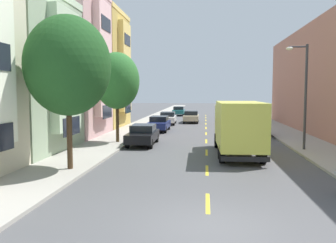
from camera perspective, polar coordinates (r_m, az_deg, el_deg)
ground_plane at (r=39.77m, az=6.18°, el=-0.62°), size 160.00×160.00×0.00m
sidewalk_left at (r=38.41m, az=-4.46°, el=-0.69°), size 3.20×120.00×0.14m
sidewalk_right at (r=38.46m, az=16.83°, el=-0.87°), size 3.20×120.00×0.14m
lane_centerline_dashes at (r=34.30m, az=6.20°, el=-1.47°), size 0.14×47.20×0.01m
townhouse_third_rose at (r=31.40m, az=-19.98°, el=8.54°), size 10.96×7.62×12.26m
townhouse_fourth_mustard at (r=38.54m, az=-14.71°, el=7.78°), size 10.77×7.62×12.09m
street_tree_nearest at (r=16.91m, az=-15.96°, el=8.68°), size 3.94×3.94×7.09m
street_tree_second at (r=25.47m, az=-8.30°, el=6.56°), size 3.22×3.22×6.43m
street_lamp at (r=23.42m, az=21.13°, el=5.00°), size 1.35×0.28×6.53m
delivery_box_truck at (r=20.89m, az=11.29°, el=-0.51°), size 2.54×7.29×3.17m
parked_sedan_white at (r=40.81m, az=-0.04°, el=0.60°), size 1.92×4.55×1.43m
parked_sedan_black at (r=24.81m, az=-4.09°, el=-2.11°), size 1.84×4.52×1.43m
parked_sedan_teal at (r=56.31m, az=1.73°, el=1.75°), size 1.88×4.53×1.43m
parked_wagon_red at (r=43.67m, az=11.81°, el=0.85°), size 1.88×4.72×1.50m
parked_hatchback_charcoal at (r=30.61m, az=14.23°, el=-0.92°), size 1.80×4.02×1.50m
parked_sedan_navy at (r=33.56m, az=-1.47°, el=-0.30°), size 1.82×4.51×1.43m
moving_champagne_sedan at (r=43.16m, az=3.79°, el=0.82°), size 1.80×4.50×1.43m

